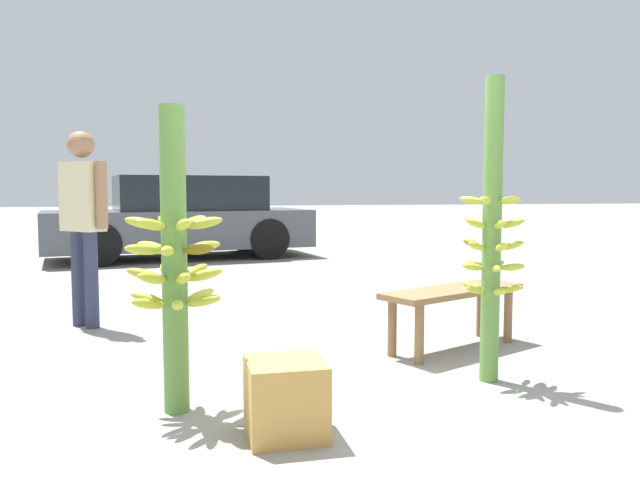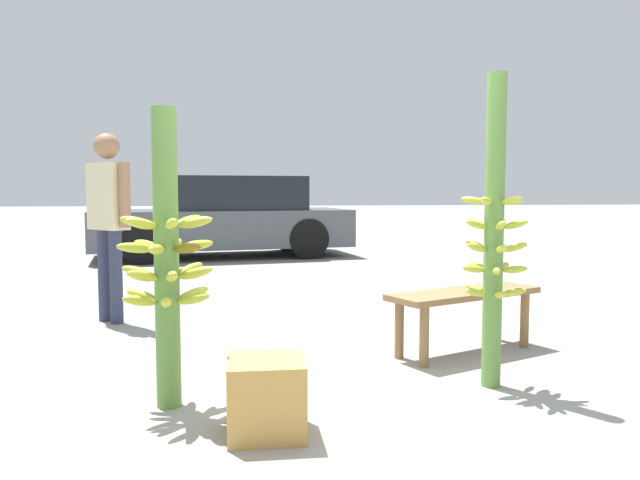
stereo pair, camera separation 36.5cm
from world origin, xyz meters
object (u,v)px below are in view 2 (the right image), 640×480
market_bench (464,302)px  produce_crate (266,397)px  banana_stalk_center (494,235)px  vendor_person (108,209)px  banana_stalk_left (167,259)px  parked_car (224,218)px

market_bench → produce_crate: (-1.39, -1.25, -0.18)m
banana_stalk_center → market_bench: banana_stalk_center is taller
vendor_person → banana_stalk_left: bearing=-26.2°
parked_car → produce_crate: size_ratio=12.62×
vendor_person → market_bench: vendor_person is taller
vendor_person → market_bench: bearing=18.3°
vendor_person → parked_car: 5.17m
banana_stalk_center → vendor_person: banana_stalk_center is taller
vendor_person → parked_car: size_ratio=0.36×
market_bench → banana_stalk_left: bearing=179.0°
banana_stalk_center → market_bench: 0.88m
parked_car → produce_crate: 7.69m
banana_stalk_left → vendor_person: size_ratio=0.97×
banana_stalk_center → vendor_person: 3.21m
market_bench → banana_stalk_center: bearing=-122.9°
banana_stalk_center → produce_crate: (-1.29, -0.54, -0.68)m
market_bench → produce_crate: bearing=-162.7°
produce_crate → market_bench: bearing=42.0°
market_bench → vendor_person: bearing=128.2°
banana_stalk_left → parked_car: size_ratio=0.35×
vendor_person → banana_stalk_center: bearing=6.0°
parked_car → produce_crate: parked_car is taller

